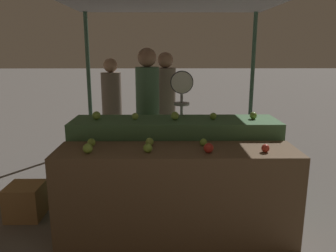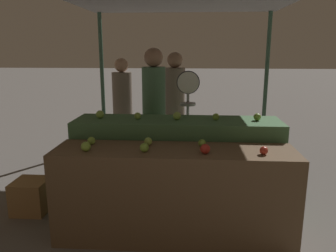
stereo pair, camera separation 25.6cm
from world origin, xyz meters
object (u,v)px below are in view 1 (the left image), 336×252
at_px(person_customer_left, 165,100).
at_px(wooden_crate_side, 26,201).
at_px(produce_scale, 182,103).
at_px(person_customer_right, 112,102).
at_px(person_vendor_at_scale, 148,106).

height_order(person_customer_left, wooden_crate_side, person_customer_left).
relative_size(produce_scale, person_customer_right, 0.92).
distance_m(produce_scale, person_customer_right, 1.47).
height_order(produce_scale, wooden_crate_side, produce_scale).
bearing_deg(person_vendor_at_scale, produce_scale, 178.03).
bearing_deg(person_customer_right, person_customer_left, 172.11).
relative_size(produce_scale, person_vendor_at_scale, 0.84).
distance_m(produce_scale, wooden_crate_side, 2.16).
height_order(person_vendor_at_scale, wooden_crate_side, person_vendor_at_scale).
distance_m(person_customer_left, wooden_crate_side, 2.40).
bearing_deg(produce_scale, person_customer_right, 136.87).
relative_size(person_customer_left, person_customer_right, 1.06).
xyz_separation_m(person_vendor_at_scale, person_customer_left, (0.23, 0.76, -0.04)).
bearing_deg(produce_scale, person_vendor_at_scale, -179.66).
relative_size(produce_scale, person_customer_left, 0.87).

